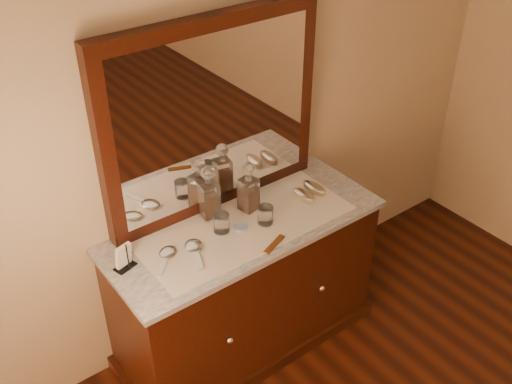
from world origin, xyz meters
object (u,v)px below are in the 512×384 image
pin_dish (241,228)px  hand_mirror_inner (195,248)px  comb (274,244)px  brush_far (314,188)px  brush_near (304,195)px  napkin_rack (124,257)px  decanter_left (209,197)px  dresser_cabinet (245,288)px  hand_mirror_outer (167,255)px  decanter_right (248,191)px  mirror_frame (213,117)px

pin_dish → hand_mirror_inner: (-0.27, -0.00, 0.00)m
comb → brush_far: bearing=5.7°
pin_dish → brush_near: size_ratio=0.46×
napkin_rack → brush_far: bearing=-3.2°
comb → brush_far: 0.51m
brush_near → hand_mirror_inner: 0.69m
decanter_left → hand_mirror_inner: (-0.21, -0.19, -0.10)m
dresser_cabinet → pin_dish: bearing=-145.0°
hand_mirror_inner → pin_dish: bearing=0.0°
decanter_left → hand_mirror_inner: decanter_left is taller
pin_dish → brush_near: 0.42m
hand_mirror_inner → hand_mirror_outer: bearing=163.5°
pin_dish → dresser_cabinet: bearing=35.0°
brush_near → brush_far: bearing=11.8°
brush_near → hand_mirror_outer: 0.82m
dresser_cabinet → decanter_right: (0.09, 0.09, 0.55)m
brush_far → hand_mirror_inner: brush_far is taller
brush_near → brush_far: same height
brush_far → hand_mirror_outer: 0.91m
decanter_left → decanter_right: bearing=-20.8°
dresser_cabinet → mirror_frame: bearing=90.0°
decanter_right → brush_near: 0.32m
brush_far → brush_near: bearing=-168.2°
brush_far → decanter_right: bearing=167.3°
pin_dish → comb: (0.05, -0.20, -0.00)m
dresser_cabinet → comb: comb is taller
decanter_left → comb: bearing=-73.5°
mirror_frame → decanter_right: size_ratio=4.30×
dresser_cabinet → hand_mirror_outer: size_ratio=7.53×
decanter_left → dresser_cabinet: bearing=-58.7°
dresser_cabinet → comb: bearing=-86.0°
pin_dish → brush_far: (0.51, 0.03, 0.01)m
napkin_rack → comb: bearing=-24.2°
dresser_cabinet → decanter_right: 0.57m
brush_near → mirror_frame: bearing=145.5°
decanter_right → brush_far: (0.38, -0.09, -0.09)m
dresser_cabinet → comb: 0.50m
mirror_frame → pin_dish: 0.56m
mirror_frame → napkin_rack: bearing=-163.9°
dresser_cabinet → hand_mirror_outer: 0.63m
brush_near → dresser_cabinet: bearing=177.5°
dresser_cabinet → decanter_left: size_ratio=4.74×
comb → hand_mirror_inner: size_ratio=0.69×
napkin_rack → brush_near: 1.01m
decanter_right → hand_mirror_outer: bearing=-171.7°
comb → brush_near: 0.42m
hand_mirror_inner → mirror_frame: bearing=41.3°
hand_mirror_outer → comb: bearing=-27.6°
hand_mirror_outer → decanter_left: bearing=23.9°
comb → decanter_left: decanter_left is taller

